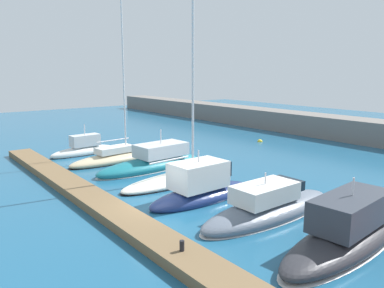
{
  "coord_description": "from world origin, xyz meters",
  "views": [
    {
      "loc": [
        17.14,
        -10.62,
        7.69
      ],
      "look_at": [
        -4.89,
        6.34,
        2.34
      ],
      "focal_mm": 35.93,
      "sensor_mm": 36.0,
      "label": 1
    }
  ],
  "objects_px": {
    "sailboat_sand_second": "(121,156)",
    "motorboat_charcoal_seventh": "(349,231)",
    "motorboat_teal_third": "(153,162)",
    "dock_bollard": "(182,246)",
    "motorboat_navy_fifth": "(202,188)",
    "sailboat_ivory_fourth": "(180,177)",
    "mooring_buoy_yellow": "(260,142)",
    "motorboat_white_nearest": "(84,149)",
    "motorboat_slate_sixth": "(269,208)"
  },
  "relations": [
    {
      "from": "sailboat_sand_second",
      "to": "motorboat_charcoal_seventh",
      "type": "relative_size",
      "value": 2.03
    },
    {
      "from": "motorboat_teal_third",
      "to": "dock_bollard",
      "type": "relative_size",
      "value": 22.17
    },
    {
      "from": "motorboat_teal_third",
      "to": "motorboat_navy_fifth",
      "type": "height_order",
      "value": "motorboat_teal_third"
    },
    {
      "from": "sailboat_ivory_fourth",
      "to": "dock_bollard",
      "type": "relative_size",
      "value": 37.88
    },
    {
      "from": "motorboat_teal_third",
      "to": "sailboat_ivory_fourth",
      "type": "distance_m",
      "value": 4.22
    },
    {
      "from": "motorboat_navy_fifth",
      "to": "motorboat_charcoal_seventh",
      "type": "bearing_deg",
      "value": -83.53
    },
    {
      "from": "motorboat_teal_third",
      "to": "mooring_buoy_yellow",
      "type": "height_order",
      "value": "motorboat_teal_third"
    },
    {
      "from": "mooring_buoy_yellow",
      "to": "dock_bollard",
      "type": "relative_size",
      "value": 1.25
    },
    {
      "from": "motorboat_charcoal_seventh",
      "to": "dock_bollard",
      "type": "height_order",
      "value": "motorboat_charcoal_seventh"
    },
    {
      "from": "motorboat_white_nearest",
      "to": "sailboat_sand_second",
      "type": "height_order",
      "value": "sailboat_sand_second"
    },
    {
      "from": "sailboat_sand_second",
      "to": "motorboat_teal_third",
      "type": "height_order",
      "value": "sailboat_sand_second"
    },
    {
      "from": "motorboat_charcoal_seventh",
      "to": "mooring_buoy_yellow",
      "type": "distance_m",
      "value": 25.22
    },
    {
      "from": "sailboat_sand_second",
      "to": "motorboat_navy_fifth",
      "type": "relative_size",
      "value": 2.77
    },
    {
      "from": "motorboat_white_nearest",
      "to": "dock_bollard",
      "type": "relative_size",
      "value": 14.81
    },
    {
      "from": "sailboat_ivory_fourth",
      "to": "dock_bollard",
      "type": "distance_m",
      "value": 11.66
    },
    {
      "from": "motorboat_white_nearest",
      "to": "dock_bollard",
      "type": "height_order",
      "value": "motorboat_white_nearest"
    },
    {
      "from": "motorboat_slate_sixth",
      "to": "mooring_buoy_yellow",
      "type": "xyz_separation_m",
      "value": [
        -15.16,
        15.81,
        -0.41
      ]
    },
    {
      "from": "sailboat_sand_second",
      "to": "dock_bollard",
      "type": "xyz_separation_m",
      "value": [
        17.82,
        -6.44,
        0.36
      ]
    },
    {
      "from": "motorboat_white_nearest",
      "to": "motorboat_slate_sixth",
      "type": "bearing_deg",
      "value": -88.95
    },
    {
      "from": "motorboat_charcoal_seventh",
      "to": "mooring_buoy_yellow",
      "type": "xyz_separation_m",
      "value": [
        -19.72,
        15.71,
        -0.66
      ]
    },
    {
      "from": "dock_bollard",
      "to": "mooring_buoy_yellow",
      "type": "bearing_deg",
      "value": 126.1
    },
    {
      "from": "motorboat_white_nearest",
      "to": "motorboat_teal_third",
      "type": "xyz_separation_m",
      "value": [
        8.39,
        2.26,
        0.06
      ]
    },
    {
      "from": "motorboat_white_nearest",
      "to": "motorboat_charcoal_seventh",
      "type": "height_order",
      "value": "motorboat_charcoal_seventh"
    },
    {
      "from": "sailboat_sand_second",
      "to": "sailboat_ivory_fourth",
      "type": "height_order",
      "value": "sailboat_sand_second"
    },
    {
      "from": "sailboat_ivory_fourth",
      "to": "motorboat_navy_fifth",
      "type": "xyz_separation_m",
      "value": [
        3.91,
        -1.23,
        0.39
      ]
    },
    {
      "from": "sailboat_ivory_fourth",
      "to": "dock_bollard",
      "type": "height_order",
      "value": "sailboat_ivory_fourth"
    },
    {
      "from": "sailboat_sand_second",
      "to": "motorboat_navy_fifth",
      "type": "height_order",
      "value": "sailboat_sand_second"
    },
    {
      "from": "motorboat_slate_sixth",
      "to": "dock_bollard",
      "type": "xyz_separation_m",
      "value": [
        1.29,
        -6.75,
        0.3
      ]
    },
    {
      "from": "dock_bollard",
      "to": "motorboat_teal_third",
      "type": "bearing_deg",
      "value": 152.47
    },
    {
      "from": "motorboat_white_nearest",
      "to": "motorboat_navy_fifth",
      "type": "xyz_separation_m",
      "value": [
        16.51,
        0.65,
        0.22
      ]
    },
    {
      "from": "motorboat_navy_fifth",
      "to": "motorboat_slate_sixth",
      "type": "relative_size",
      "value": 0.79
    },
    {
      "from": "motorboat_navy_fifth",
      "to": "sailboat_ivory_fourth",
      "type": "bearing_deg",
      "value": 70.48
    },
    {
      "from": "motorboat_white_nearest",
      "to": "sailboat_sand_second",
      "type": "bearing_deg",
      "value": -73.98
    },
    {
      "from": "motorboat_navy_fifth",
      "to": "motorboat_white_nearest",
      "type": "bearing_deg",
      "value": 90.24
    },
    {
      "from": "sailboat_ivory_fourth",
      "to": "motorboat_charcoal_seventh",
      "type": "bearing_deg",
      "value": -94.16
    },
    {
      "from": "motorboat_white_nearest",
      "to": "motorboat_charcoal_seventh",
      "type": "bearing_deg",
      "value": -89.64
    },
    {
      "from": "motorboat_teal_third",
      "to": "dock_bollard",
      "type": "bearing_deg",
      "value": -121.68
    },
    {
      "from": "motorboat_navy_fifth",
      "to": "motorboat_charcoal_seventh",
      "type": "distance_m",
      "value": 8.94
    },
    {
      "from": "motorboat_teal_third",
      "to": "mooring_buoy_yellow",
      "type": "relative_size",
      "value": 17.69
    },
    {
      "from": "motorboat_teal_third",
      "to": "mooring_buoy_yellow",
      "type": "distance_m",
      "value": 15.68
    },
    {
      "from": "sailboat_sand_second",
      "to": "mooring_buoy_yellow",
      "type": "xyz_separation_m",
      "value": [
        1.37,
        16.12,
        -0.36
      ]
    },
    {
      "from": "dock_bollard",
      "to": "motorboat_navy_fifth",
      "type": "bearing_deg",
      "value": 135.22
    },
    {
      "from": "motorboat_white_nearest",
      "to": "dock_bollard",
      "type": "xyz_separation_m",
      "value": [
        22.09,
        -4.88,
        0.26
      ]
    },
    {
      "from": "motorboat_slate_sixth",
      "to": "dock_bollard",
      "type": "bearing_deg",
      "value": -170.29
    },
    {
      "from": "motorboat_teal_third",
      "to": "dock_bollard",
      "type": "height_order",
      "value": "motorboat_teal_third"
    },
    {
      "from": "sailboat_sand_second",
      "to": "mooring_buoy_yellow",
      "type": "relative_size",
      "value": 38.17
    },
    {
      "from": "motorboat_navy_fifth",
      "to": "dock_bollard",
      "type": "distance_m",
      "value": 7.86
    },
    {
      "from": "motorboat_slate_sixth",
      "to": "motorboat_teal_third",
      "type": "bearing_deg",
      "value": 87.12
    },
    {
      "from": "motorboat_charcoal_seventh",
      "to": "dock_bollard",
      "type": "xyz_separation_m",
      "value": [
        -3.26,
        -6.85,
        0.05
      ]
    },
    {
      "from": "sailboat_ivory_fourth",
      "to": "motorboat_slate_sixth",
      "type": "relative_size",
      "value": 1.72
    }
  ]
}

